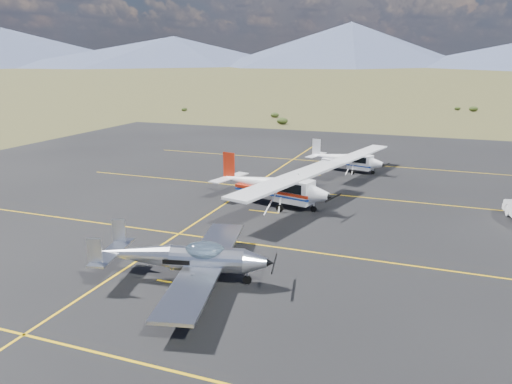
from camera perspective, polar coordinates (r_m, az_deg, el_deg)
The scene contains 5 objects.
ground at distance 23.75m, azimuth 1.63°, elevation -8.11°, with size 1600.00×1600.00×0.00m, color #383D1C.
apron at distance 30.03m, azimuth 6.00°, elevation -3.12°, with size 72.00×72.00×0.02m, color black.
aircraft_low_wing at distance 21.74m, azimuth -7.77°, elevation -7.49°, with size 7.49×10.27×2.22m.
aircraft_cessna at distance 32.42m, azimuth 2.17°, elevation 0.85°, with size 7.91×12.19×3.09m.
aircraft_plain at distance 42.94m, azimuth 10.43°, elevation 3.79°, with size 6.31×9.74×2.47m.
Camera 1 is at (7.06, -20.64, 9.39)m, focal length 35.00 mm.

